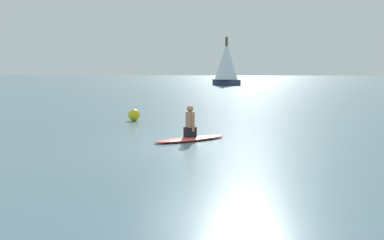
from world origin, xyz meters
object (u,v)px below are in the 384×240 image
at_px(person_paddler, 190,123).
at_px(sailboat_center_horizon, 226,63).
at_px(surfboard, 190,139).
at_px(buoy_marker, 134,115).

distance_m(person_paddler, sailboat_center_horizon, 54.42).
relative_size(surfboard, person_paddler, 2.55).
bearing_deg(sailboat_center_horizon, buoy_marker, 137.06).
relative_size(surfboard, sailboat_center_horizon, 0.36).
distance_m(surfboard, sailboat_center_horizon, 54.45).
distance_m(surfboard, buoy_marker, 6.29).
relative_size(person_paddler, buoy_marker, 1.95).
relative_size(person_paddler, sailboat_center_horizon, 0.14).
relative_size(sailboat_center_horizon, buoy_marker, 13.94).
bearing_deg(person_paddler, sailboat_center_horizon, -129.49).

